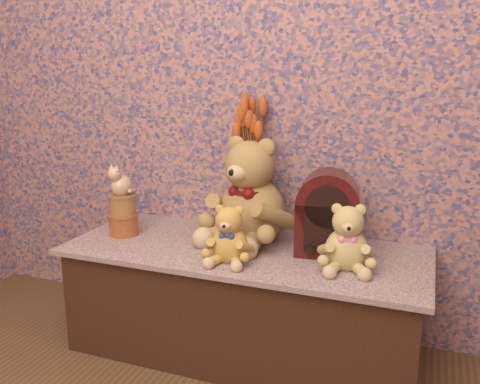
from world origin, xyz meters
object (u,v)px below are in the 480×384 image
Objects in this scene: teddy_medium at (230,231)px; ceramic_vase at (249,211)px; cat_figurine at (121,179)px; teddy_small at (347,234)px; cathedral_radio at (328,213)px; teddy_large at (252,186)px; biscuit_tin_lower at (124,225)px.

teddy_medium is 1.19× the size of ceramic_vase.
teddy_medium is 1.67× the size of cat_figurine.
cathedral_radio is (-0.10, 0.12, 0.03)m from teddy_small.
teddy_large reaches higher than biscuit_tin_lower.
cathedral_radio is at bearing 7.32° from teddy_large.
cat_figurine is at bearing 166.47° from teddy_small.
teddy_medium is at bearing -82.57° from ceramic_vase.
cat_figurine reaches higher than teddy_medium.
teddy_large is 3.36× the size of cat_figurine.
cat_figurine reaches higher than ceramic_vase.
cathedral_radio is (0.32, 0.21, 0.05)m from teddy_medium.
cat_figurine is at bearing 0.00° from biscuit_tin_lower.
cathedral_radio is at bearing 116.37° from teddy_small.
biscuit_tin_lower is 0.89× the size of cat_figurine.
cathedral_radio is 0.39m from ceramic_vase.
teddy_small is at bearing 6.05° from teddy_medium.
teddy_small is at bearing -60.75° from cathedral_radio.
teddy_small is (0.41, 0.08, 0.01)m from teddy_medium.
teddy_medium is at bearing -74.06° from teddy_large.
teddy_large is 0.16m from ceramic_vase.
teddy_large is 0.33m from cathedral_radio.
cat_figurine reaches higher than biscuit_tin_lower.
teddy_medium is 1.87× the size of biscuit_tin_lower.
teddy_medium is 0.71× the size of cathedral_radio.
cathedral_radio reaches higher than ceramic_vase.
cat_figurine is at bearing -150.60° from teddy_large.
cat_figurine is (0.00, 0.00, 0.20)m from biscuit_tin_lower.
cathedral_radio is at bearing 22.77° from cat_figurine.
cathedral_radio is 0.87m from biscuit_tin_lower.
biscuit_tin_lower is at bearing -150.60° from teddy_large.
teddy_small is 0.16m from cathedral_radio.
teddy_small is 1.32× the size of ceramic_vase.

